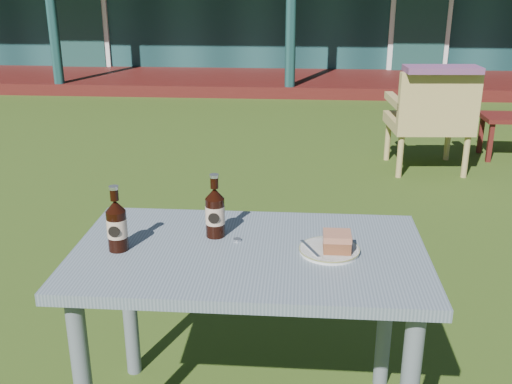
# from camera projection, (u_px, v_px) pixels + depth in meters

# --- Properties ---
(ground) EXTENTS (80.00, 80.00, 0.00)m
(ground) POSITION_uv_depth(u_px,v_px,m) (272.00, 244.00, 3.78)
(ground) COLOR #334916
(cafe_table) EXTENTS (1.20, 0.70, 0.72)m
(cafe_table) POSITION_uv_depth(u_px,v_px,m) (249.00, 276.00, 2.07)
(cafe_table) COLOR slate
(cafe_table) RESTS_ON ground
(plate) EXTENTS (0.20, 0.20, 0.01)m
(plate) POSITION_uv_depth(u_px,v_px,m) (329.00, 250.00, 2.01)
(plate) COLOR silver
(plate) RESTS_ON cafe_table
(cake_slice) EXTENTS (0.09, 0.09, 0.06)m
(cake_slice) POSITION_uv_depth(u_px,v_px,m) (337.00, 241.00, 1.99)
(cake_slice) COLOR brown
(cake_slice) RESTS_ON plate
(fork) EXTENTS (0.07, 0.13, 0.00)m
(fork) POSITION_uv_depth(u_px,v_px,m) (310.00, 249.00, 2.00)
(fork) COLOR silver
(fork) RESTS_ON plate
(cola_bottle_near) EXTENTS (0.07, 0.07, 0.23)m
(cola_bottle_near) POSITION_uv_depth(u_px,v_px,m) (215.00, 212.00, 2.11)
(cola_bottle_near) COLOR black
(cola_bottle_near) RESTS_ON cafe_table
(cola_bottle_far) EXTENTS (0.07, 0.07, 0.23)m
(cola_bottle_far) POSITION_uv_depth(u_px,v_px,m) (117.00, 225.00, 2.00)
(cola_bottle_far) COLOR black
(cola_bottle_far) RESTS_ON cafe_table
(bottle_cap) EXTENTS (0.03, 0.03, 0.01)m
(bottle_cap) POSITION_uv_depth(u_px,v_px,m) (237.00, 240.00, 2.10)
(bottle_cap) COLOR silver
(bottle_cap) RESTS_ON cafe_table
(armchair_left) EXTENTS (0.69, 0.65, 0.88)m
(armchair_left) POSITION_uv_depth(u_px,v_px,m) (431.00, 115.00, 5.02)
(armchair_left) COLOR tan
(armchair_left) RESTS_ON ground
(floral_throw) EXTENTS (0.61, 0.28, 0.05)m
(floral_throw) POSITION_uv_depth(u_px,v_px,m) (442.00, 69.00, 4.72)
(floral_throw) COLOR #673A61
(floral_throw) RESTS_ON armchair_left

